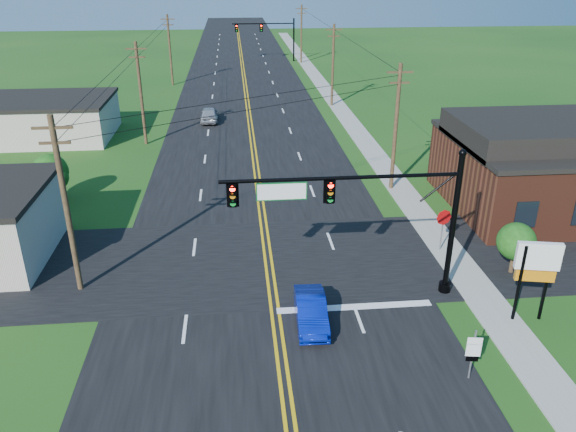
{
  "coord_description": "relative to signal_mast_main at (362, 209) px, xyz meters",
  "views": [
    {
      "loc": [
        -1.37,
        -15.3,
        15.17
      ],
      "look_at": [
        1.08,
        10.0,
        3.61
      ],
      "focal_mm": 35.0,
      "sensor_mm": 36.0,
      "label": 1
    }
  ],
  "objects": [
    {
      "name": "utility_pole_right_a",
      "position": [
        5.46,
        14.0,
        -0.03
      ],
      "size": [
        1.8,
        0.28,
        9.0
      ],
      "color": "#311F16",
      "rests_on": "ground"
    },
    {
      "name": "utility_pole_left_c",
      "position": [
        -13.84,
        54.0,
        -0.03
      ],
      "size": [
        1.8,
        0.28,
        9.0
      ],
      "color": "#311F16",
      "rests_on": "ground"
    },
    {
      "name": "road_main",
      "position": [
        -4.34,
        42.0,
        -4.73
      ],
      "size": [
        16.0,
        220.0,
        0.04
      ],
      "primitive_type": "cube",
      "color": "black",
      "rests_on": "ground"
    },
    {
      "name": "cream_bldg_far",
      "position": [
        -23.34,
        30.0,
        -2.89
      ],
      "size": [
        12.2,
        9.2,
        3.7
      ],
      "color": "beige",
      "rests_on": "ground"
    },
    {
      "name": "tree_right_back",
      "position": [
        11.66,
        18.0,
        -2.15
      ],
      "size": [
        3.0,
        3.0,
        4.1
      ],
      "color": "#311F16",
      "rests_on": "ground"
    },
    {
      "name": "signal_mast_main",
      "position": [
        0.0,
        0.0,
        0.0
      ],
      "size": [
        11.3,
        0.6,
        7.48
      ],
      "color": "black",
      "rests_on": "ground"
    },
    {
      "name": "route_sign",
      "position": [
        3.16,
        -6.42,
        -3.4
      ],
      "size": [
        0.58,
        0.14,
        2.32
      ],
      "rotation": [
        0.0,
        0.0,
        -0.16
      ],
      "color": "slate",
      "rests_on": "ground"
    },
    {
      "name": "tree_left",
      "position": [
        -18.34,
        14.0,
        -2.59
      ],
      "size": [
        2.4,
        2.4,
        3.37
      ],
      "color": "#311F16",
      "rests_on": "ground"
    },
    {
      "name": "sidewalk",
      "position": [
        6.16,
        32.0,
        -4.71
      ],
      "size": [
        2.0,
        160.0,
        0.08
      ],
      "primitive_type": "cube",
      "color": "gray",
      "rests_on": "ground"
    },
    {
      "name": "utility_pole_left_a",
      "position": [
        -13.84,
        2.0,
        -0.03
      ],
      "size": [
        1.8,
        0.28,
        9.0
      ],
      "color": "#311F16",
      "rests_on": "ground"
    },
    {
      "name": "stop_sign",
      "position": [
        5.73,
        4.25,
        -2.9
      ],
      "size": [
        0.9,
        0.23,
        2.57
      ],
      "rotation": [
        0.0,
        0.0,
        0.21
      ],
      "color": "slate",
      "rests_on": "ground"
    },
    {
      "name": "road_cross",
      "position": [
        -4.34,
        4.0,
        -4.73
      ],
      "size": [
        70.0,
        10.0,
        0.04
      ],
      "primitive_type": "cube",
      "color": "black",
      "rests_on": "ground"
    },
    {
      "name": "shrub_corner",
      "position": [
        8.66,
        1.5,
        -2.9
      ],
      "size": [
        2.0,
        2.0,
        2.86
      ],
      "color": "#311F16",
      "rests_on": "ground"
    },
    {
      "name": "ground",
      "position": [
        -4.34,
        -8.0,
        -4.75
      ],
      "size": [
        260.0,
        260.0,
        0.0
      ],
      "primitive_type": "plane",
      "color": "#164112",
      "rests_on": "ground"
    },
    {
      "name": "utility_pole_right_b",
      "position": [
        5.46,
        40.0,
        -0.03
      ],
      "size": [
        1.8,
        0.28,
        9.0
      ],
      "color": "#311F16",
      "rests_on": "ground"
    },
    {
      "name": "utility_pole_left_b",
      "position": [
        -13.84,
        27.0,
        -0.03
      ],
      "size": [
        1.8,
        0.28,
        9.0
      ],
      "color": "#311F16",
      "rests_on": "ground"
    },
    {
      "name": "signal_mast_far",
      "position": [
        0.1,
        72.0,
        -0.2
      ],
      "size": [
        10.98,
        0.6,
        7.48
      ],
      "color": "black",
      "rests_on": "ground"
    },
    {
      "name": "utility_pole_right_c",
      "position": [
        5.46,
        70.0,
        -0.03
      ],
      "size": [
        1.8,
        0.28,
        9.0
      ],
      "color": "#311F16",
      "rests_on": "ground"
    },
    {
      "name": "brick_building",
      "position": [
        15.66,
        10.0,
        -2.4
      ],
      "size": [
        14.2,
        11.2,
        4.7
      ],
      "color": "#4E2316",
      "rests_on": "ground"
    },
    {
      "name": "blue_car",
      "position": [
        -2.6,
        -2.08,
        -4.11
      ],
      "size": [
        1.49,
        3.92,
        1.28
      ],
      "primitive_type": "imported",
      "rotation": [
        0.0,
        0.0,
        -0.04
      ],
      "color": "#071998",
      "rests_on": "ground"
    },
    {
      "name": "distant_car",
      "position": [
        -8.3,
        34.26,
        -3.99
      ],
      "size": [
        1.84,
        4.46,
        1.51
      ],
      "primitive_type": "imported",
      "rotation": [
        0.0,
        0.0,
        3.13
      ],
      "color": "#ACACB1",
      "rests_on": "ground"
    },
    {
      "name": "pylon_sign",
      "position": [
        7.39,
        -2.71,
        -1.84
      ],
      "size": [
        1.95,
        0.66,
        3.98
      ],
      "rotation": [
        0.0,
        0.0,
        -0.21
      ],
      "color": "black",
      "rests_on": "ground"
    }
  ]
}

